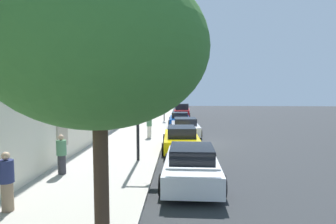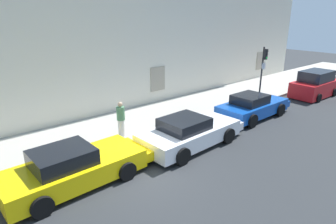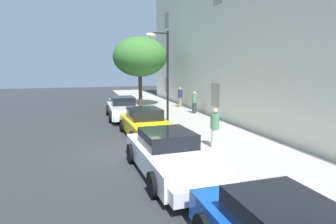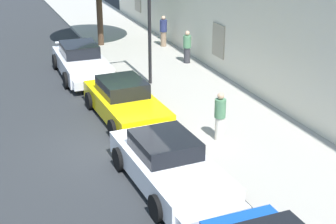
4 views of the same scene
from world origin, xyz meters
name	(u,v)px [view 4 (image 4 of 4)]	position (x,y,z in m)	size (l,w,h in m)	color
ground_plane	(121,147)	(0.00, 0.00, 0.00)	(80.00, 80.00, 0.00)	#2B2D30
sidewalk	(235,126)	(0.00, 4.20, 0.07)	(60.00, 4.37, 0.14)	#A8A399
sportscar_red_lead	(82,63)	(-7.62, 0.52, 0.64)	(5.11, 2.25, 1.43)	white
sportscar_yellow_flank	(127,104)	(-2.08, 0.88, 0.61)	(5.13, 2.26, 1.39)	yellow
sportscar_white_middle	(172,168)	(2.99, 0.56, 0.61)	(5.12, 2.35, 1.35)	white
pedestrian_admiring	(187,47)	(-7.46, 5.62, 0.93)	(0.47, 0.47, 1.57)	#333338
pedestrian_strolling	(163,31)	(-10.79, 5.70, 0.97)	(0.53, 0.53, 1.65)	#8C7259
pedestrian_bystander	(220,116)	(0.94, 3.07, 0.97)	(0.42, 0.42, 1.64)	silver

